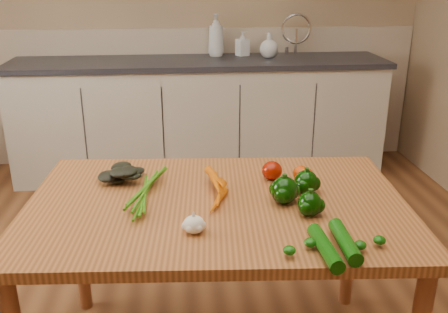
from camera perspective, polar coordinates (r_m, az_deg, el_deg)
name	(u,v)px	position (r m, az deg, el deg)	size (l,w,h in m)	color
room	(166,58)	(1.80, -6.60, 11.11)	(4.04, 5.04, 2.64)	brown
counter_run	(201,116)	(3.94, -2.62, 4.66)	(2.84, 0.64, 1.14)	#B4A996
table	(217,221)	(1.87, -0.82, -7.41)	(1.44, 0.98, 0.74)	#AB6131
soap_bottle_a	(216,35)	(3.99, -0.92, 13.70)	(0.12, 0.12, 0.32)	silver
soap_bottle_b	(243,43)	(4.01, 2.13, 12.78)	(0.09, 0.09, 0.19)	silver
soap_bottle_c	(269,45)	(3.94, 5.18, 12.56)	(0.14, 0.14, 0.19)	silver
carrot_bunch	(194,188)	(1.86, -3.44, -3.60)	(0.26, 0.20, 0.07)	#D35D04
leafy_greens	(117,169)	(2.04, -12.13, -1.40)	(0.20, 0.18, 0.10)	black
garlic_bulb	(194,224)	(1.62, -3.47, -7.76)	(0.07, 0.07, 0.06)	white
pepper_a	(284,190)	(1.82, 6.89, -3.85)	(0.10, 0.10, 0.10)	black
pepper_b	(306,182)	(1.91, 9.37, -2.92)	(0.09, 0.09, 0.09)	black
pepper_c	(310,204)	(1.74, 9.80, -5.36)	(0.08, 0.08, 0.08)	black
tomato_a	(272,171)	(2.02, 5.50, -1.61)	(0.08, 0.08, 0.08)	#811102
tomato_b	(301,173)	(2.03, 8.78, -1.89)	(0.06, 0.06, 0.06)	#C93805
tomato_c	(306,175)	(2.02, 9.32, -2.07)	(0.06, 0.06, 0.06)	#C93805
zucchini_a	(345,241)	(1.58, 13.66, -9.41)	(0.05, 0.05, 0.21)	#0B4507
zucchini_b	(325,248)	(1.53, 11.49, -10.17)	(0.05, 0.05, 0.22)	#0B4507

